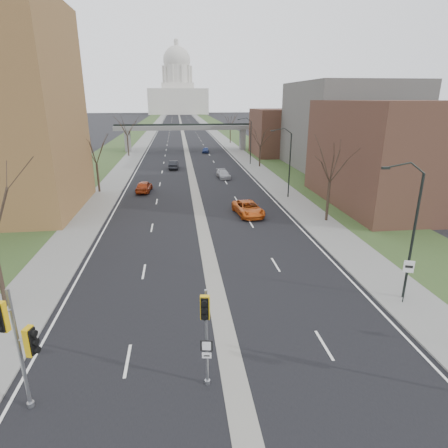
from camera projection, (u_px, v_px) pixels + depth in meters
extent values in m
plane|color=black|center=(235.00, 381.00, 16.98)|extent=(700.00, 700.00, 0.00)
cube|color=black|center=(182.00, 129.00, 158.12)|extent=(20.00, 600.00, 0.01)
cube|color=gray|center=(182.00, 129.00, 158.12)|extent=(1.20, 600.00, 0.02)
cube|color=gray|center=(210.00, 129.00, 159.49)|extent=(4.00, 600.00, 0.12)
cube|color=gray|center=(153.00, 129.00, 156.71)|extent=(4.00, 600.00, 0.12)
cube|color=#2D4520|center=(224.00, 128.00, 160.18)|extent=(8.00, 600.00, 0.10)
cube|color=#2D4520|center=(139.00, 129.00, 156.02)|extent=(8.00, 600.00, 0.10)
cube|color=#4C3023|center=(400.00, 154.00, 44.19)|extent=(16.00, 20.00, 12.00)
cube|color=#605D57|center=(347.00, 126.00, 66.76)|extent=(18.00, 22.00, 15.00)
cube|color=#4C3023|center=(285.00, 132.00, 83.80)|extent=(14.00, 14.00, 10.00)
cube|color=slate|center=(128.00, 141.00, 89.84)|extent=(1.20, 2.50, 5.00)
cube|color=slate|center=(243.00, 140.00, 93.08)|extent=(1.20, 2.50, 5.00)
cube|color=slate|center=(186.00, 128.00, 90.50)|extent=(34.00, 3.00, 1.00)
cube|color=black|center=(186.00, 125.00, 90.28)|extent=(34.00, 0.15, 0.50)
cube|color=silver|center=(178.00, 101.00, 314.89)|extent=(48.00, 42.00, 20.00)
cube|color=silver|center=(178.00, 86.00, 311.08)|extent=(26.00, 26.00, 5.00)
cylinder|color=silver|center=(177.00, 75.00, 308.21)|extent=(22.00, 22.00, 14.00)
sphere|color=silver|center=(177.00, 60.00, 304.71)|extent=(22.00, 22.00, 22.00)
cylinder|color=silver|center=(176.00, 45.00, 301.05)|extent=(3.60, 3.60, 4.50)
cylinder|color=black|center=(413.00, 239.00, 22.68)|extent=(0.16, 0.16, 8.00)
cube|color=black|center=(387.00, 168.00, 21.03)|extent=(0.45, 0.18, 0.14)
cylinder|color=black|center=(290.00, 166.00, 47.14)|extent=(0.16, 0.16, 8.00)
cube|color=black|center=(273.00, 131.00, 45.49)|extent=(0.45, 0.18, 0.14)
cylinder|color=black|center=(251.00, 143.00, 71.61)|extent=(0.16, 0.16, 8.00)
cube|color=black|center=(239.00, 120.00, 69.96)|extent=(0.45, 0.18, 0.14)
cylinder|color=#382B21|center=(0.00, 276.00, 22.33)|extent=(0.28, 0.28, 4.00)
cylinder|color=#382B21|center=(98.00, 178.00, 50.59)|extent=(0.28, 0.28, 3.75)
cylinder|color=#382B21|center=(128.00, 146.00, 82.51)|extent=(0.28, 0.28, 4.25)
cylinder|color=#382B21|center=(328.00, 202.00, 38.51)|extent=(0.28, 0.28, 4.00)
cylinder|color=#382B21|center=(260.00, 157.00, 69.64)|extent=(0.28, 0.28, 3.50)
cylinder|color=#382B21|center=(230.00, 135.00, 107.16)|extent=(0.28, 0.28, 4.25)
cylinder|color=gray|center=(20.00, 351.00, 14.72)|extent=(0.15, 0.15, 5.48)
cylinder|color=gray|center=(31.00, 404.00, 15.55)|extent=(0.30, 0.30, 0.21)
cube|color=gold|center=(1.00, 317.00, 13.62)|extent=(0.54, 0.53, 1.21)
cube|color=gold|center=(30.00, 341.00, 14.47)|extent=(0.53, 0.54, 1.21)
cylinder|color=gray|center=(207.00, 339.00, 16.09)|extent=(0.13, 0.13, 4.73)
cylinder|color=gray|center=(207.00, 382.00, 16.81)|extent=(0.25, 0.25, 0.18)
cube|color=gold|center=(205.00, 307.00, 15.08)|extent=(0.44, 0.42, 1.05)
cube|color=black|center=(207.00, 344.00, 16.18)|extent=(0.54, 0.13, 0.55)
cube|color=silver|center=(207.00, 354.00, 16.34)|extent=(0.41, 0.10, 0.27)
cylinder|color=black|center=(405.00, 284.00, 22.96)|extent=(0.07, 0.07, 2.44)
cube|color=silver|center=(409.00, 266.00, 22.58)|extent=(0.58, 0.25, 0.78)
imported|color=#9B3211|center=(144.00, 186.00, 51.15)|extent=(2.24, 4.71, 1.56)
imported|color=black|center=(174.00, 165.00, 68.20)|extent=(1.84, 4.70, 1.53)
imported|color=#CA5515|center=(248.00, 208.00, 40.98)|extent=(3.20, 5.76, 1.53)
imported|color=#999AA0|center=(223.00, 174.00, 60.27)|extent=(2.20, 4.52, 1.27)
imported|color=navy|center=(206.00, 150.00, 88.48)|extent=(1.95, 3.89, 1.27)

